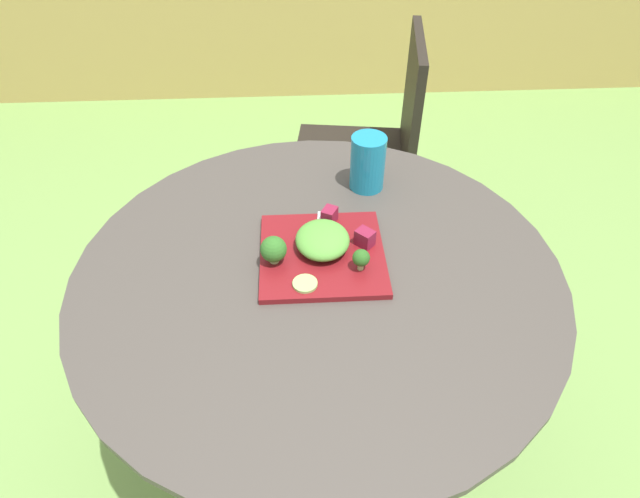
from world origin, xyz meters
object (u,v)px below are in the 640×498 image
at_px(salad_plate, 322,254).
at_px(drinking_glass, 367,165).
at_px(fork, 318,238).
at_px(patio_chair, 378,139).

height_order(salad_plate, drinking_glass, drinking_glass).
bearing_deg(drinking_glass, fork, -121.95).
relative_size(salad_plate, drinking_glass, 1.92).
distance_m(salad_plate, drinking_glass, 0.29).
distance_m(patio_chair, drinking_glass, 0.70).
xyz_separation_m(salad_plate, drinking_glass, (0.13, 0.26, 0.06)).
xyz_separation_m(patio_chair, drinking_glass, (-0.13, -0.62, 0.30)).
bearing_deg(drinking_glass, salad_plate, -116.20).
distance_m(salad_plate, fork, 0.04).
bearing_deg(salad_plate, patio_chair, 73.64).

